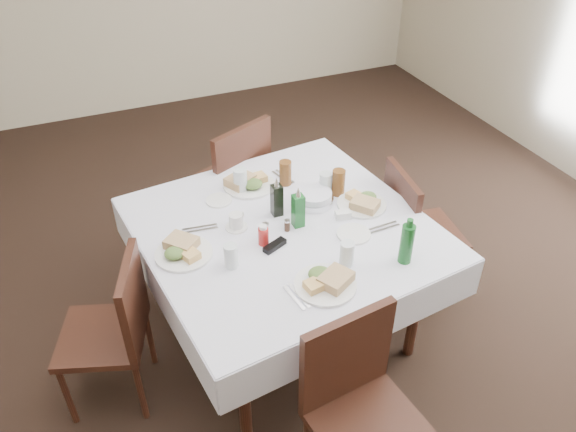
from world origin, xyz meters
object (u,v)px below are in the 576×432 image
Objects in this scene: green_bottle at (407,243)px; water_s at (347,254)px; water_n at (240,181)px; ketchup_bottle at (263,235)px; dining_table at (285,237)px; chair_west at (117,325)px; oil_cruet_dark at (277,199)px; oil_cruet_green at (298,209)px; water_e at (325,183)px; chair_south at (359,400)px; bread_basket at (314,198)px; coffee_mug at (236,222)px; chair_north at (232,180)px; water_w at (231,256)px; chair_east at (413,226)px.

water_s is at bearing 161.91° from green_bottle.
water_n reaches higher than water_s.
water_s reaches higher than ketchup_bottle.
dining_table is 1.84× the size of chair_west.
oil_cruet_dark is 0.98× the size of oil_cruet_green.
water_e is 0.53× the size of green_bottle.
chair_south is at bearing -44.93° from chair_west.
bread_basket is (0.07, 0.53, -0.03)m from water_s.
chair_west is at bearing -149.10° from water_n.
water_n is (0.82, 0.49, 0.34)m from chair_west.
coffee_mug reaches higher than dining_table.
water_e is at bearing 71.12° from chair_south.
chair_north is 4.16× the size of oil_cruet_green.
bread_basket is 0.45m from ketchup_bottle.
dining_table is 12.94× the size of water_w.
chair_west is 1.33m from water_e.
oil_cruet_green is at bearing 18.79° from ketchup_bottle.
chair_north is 0.53m from water_n.
oil_cruet_green reaches higher than oil_cruet_dark.
chair_west is 1.45m from green_bottle.
oil_cruet_dark is (0.93, 0.21, 0.37)m from chair_west.
oil_cruet_dark reaches higher than dining_table.
oil_cruet_dark is at bearing 173.21° from chair_east.
chair_west is 1.01m from water_n.
water_n is 0.62× the size of oil_cruet_green.
water_s is (0.18, -1.23, 0.27)m from chair_north.
dining_table is 0.86m from chair_east.
chair_east is 6.75× the size of water_e.
oil_cruet_dark is (-0.23, -0.02, 0.06)m from bread_basket.
chair_south reaches higher than water_w.
coffee_mug is at bearing -168.95° from water_e.
chair_north is 1.30m from chair_west.
water_e reaches higher than dining_table.
chair_west is at bearing -175.89° from oil_cruet_green.
water_n is 1.22× the size of coffee_mug.
dining_table is at bearing -178.82° from chair_east.
coffee_mug is at bearing 99.51° from chair_south.
water_n reaches higher than chair_east.
water_e is at bearing 29.51° from water_w.
water_e is at bearing 39.28° from oil_cruet_green.
water_s is at bearing -50.85° from coffee_mug.
oil_cruet_dark is at bearing 106.63° from water_s.
ketchup_bottle is (0.77, -0.00, 0.32)m from chair_west.
coffee_mug is 0.87m from green_bottle.
water_n is at bearing 110.28° from oil_cruet_dark.
green_bottle reaches higher than bread_basket.
chair_north is 8.65× the size of ketchup_bottle.
water_e is (0.39, 1.15, 0.30)m from chair_south.
chair_south is 8.16× the size of ketchup_bottle.
green_bottle is (0.42, -0.60, 0.01)m from oil_cruet_dark.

